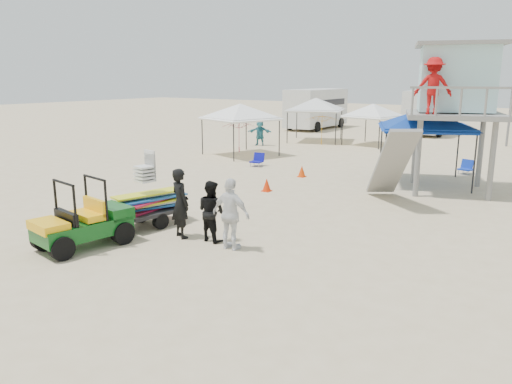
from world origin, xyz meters
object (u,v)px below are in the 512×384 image
Objects in this scene: man_left at (180,203)px; canopy_blue at (427,111)px; surf_trailer at (149,199)px; lifeguard_tower at (455,84)px; utility_cart at (81,217)px.

man_left is 0.43× the size of canopy_blue.
man_left is at bearing -11.20° from surf_trailer.
surf_trailer reaches higher than man_left.
surf_trailer is 0.43× the size of lifeguard_tower.
utility_cart is at bearing -110.29° from canopy_blue.
utility_cart is 13.86m from canopy_blue.
surf_trailer is 1.21× the size of man_left.
surf_trailer is at bearing 89.88° from utility_cart.
lifeguard_tower is (5.90, 9.75, 3.18)m from surf_trailer.
canopy_blue is at bearing 65.71° from surf_trailer.
man_left is at bearing -113.59° from lifeguard_tower.
surf_trailer is at bearing 10.42° from man_left.
lifeguard_tower is 1.21× the size of canopy_blue.
surf_trailer is at bearing -114.29° from canopy_blue.
surf_trailer is at bearing -121.20° from lifeguard_tower.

